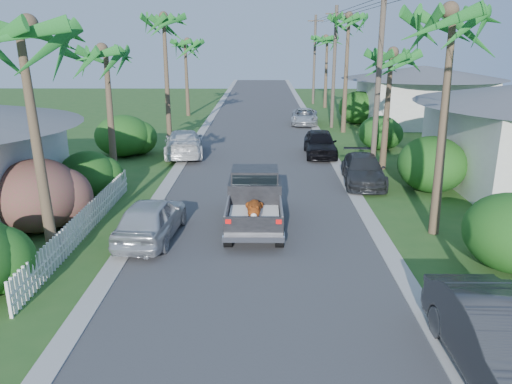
{
  "coord_description": "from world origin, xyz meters",
  "views": [
    {
      "loc": [
        0.19,
        -10.81,
        6.62
      ],
      "look_at": [
        -0.03,
        6.17,
        1.4
      ],
      "focal_mm": 35.0,
      "sensor_mm": 36.0,
      "label": 1
    }
  ],
  "objects_px": {
    "palm_r_c": "(349,17)",
    "palm_r_d": "(327,38)",
    "palm_r_a": "(456,12)",
    "utility_pole_d": "(314,59)",
    "parked_car_rd": "(305,117)",
    "palm_l_b": "(105,50)",
    "parked_car_rm": "(363,170)",
    "parked_car_rf": "(320,143)",
    "palm_l_d": "(185,41)",
    "palm_l_c": "(163,17)",
    "palm_l_a": "(21,27)",
    "palm_r_b": "(391,53)",
    "parked_car_rn": "(502,344)",
    "parked_car_ln": "(151,219)",
    "pickup_truck": "(255,198)",
    "house_right_far": "(421,97)",
    "utility_pole_b": "(378,84)",
    "utility_pole_c": "(334,67)",
    "parked_car_lf": "(184,143)"
  },
  "relations": [
    {
      "from": "palm_l_b",
      "to": "parked_car_rn",
      "type": "bearing_deg",
      "value": -50.15
    },
    {
      "from": "palm_r_b",
      "to": "utility_pole_c",
      "type": "distance_m",
      "value": 13.11
    },
    {
      "from": "palm_r_c",
      "to": "palm_l_b",
      "type": "bearing_deg",
      "value": -132.88
    },
    {
      "from": "palm_r_d",
      "to": "utility_pole_c",
      "type": "bearing_deg",
      "value": -94.29
    },
    {
      "from": "parked_car_rn",
      "to": "parked_car_ln",
      "type": "relative_size",
      "value": 1.13
    },
    {
      "from": "utility_pole_d",
      "to": "parked_car_rd",
      "type": "bearing_deg",
      "value": -98.39
    },
    {
      "from": "parked_car_rd",
      "to": "palm_r_b",
      "type": "xyz_separation_m",
      "value": [
        3.0,
        -14.45,
        5.33
      ]
    },
    {
      "from": "pickup_truck",
      "to": "utility_pole_d",
      "type": "xyz_separation_m",
      "value": [
        5.68,
        36.26,
        3.59
      ]
    },
    {
      "from": "pickup_truck",
      "to": "palm_l_a",
      "type": "bearing_deg",
      "value": -148.59
    },
    {
      "from": "parked_car_lf",
      "to": "palm_l_b",
      "type": "xyz_separation_m",
      "value": [
        -2.39,
        -5.95,
        5.38
      ]
    },
    {
      "from": "palm_r_a",
      "to": "utility_pole_d",
      "type": "height_order",
      "value": "utility_pole_d"
    },
    {
      "from": "pickup_truck",
      "to": "parked_car_rd",
      "type": "xyz_separation_m",
      "value": [
        3.68,
        22.71,
        -0.39
      ]
    },
    {
      "from": "house_right_far",
      "to": "utility_pole_b",
      "type": "relative_size",
      "value": 1.0
    },
    {
      "from": "palm_r_a",
      "to": "utility_pole_d",
      "type": "xyz_separation_m",
      "value": [
        -0.7,
        37.0,
        -2.82
      ]
    },
    {
      "from": "palm_r_d",
      "to": "palm_l_b",
      "type": "bearing_deg",
      "value": -115.41
    },
    {
      "from": "parked_car_rd",
      "to": "palm_r_c",
      "type": "xyz_separation_m",
      "value": [
        2.6,
        -3.45,
        7.49
      ]
    },
    {
      "from": "pickup_truck",
      "to": "house_right_far",
      "type": "xyz_separation_m",
      "value": [
        13.08,
        23.26,
        1.11
      ]
    },
    {
      "from": "palm_r_a",
      "to": "house_right_far",
      "type": "relative_size",
      "value": 0.97
    },
    {
      "from": "palm_l_d",
      "to": "palm_l_c",
      "type": "bearing_deg",
      "value": -87.61
    },
    {
      "from": "utility_pole_d",
      "to": "palm_l_b",
      "type": "bearing_deg",
      "value": -111.8
    },
    {
      "from": "parked_car_ln",
      "to": "utility_pole_d",
      "type": "xyz_separation_m",
      "value": [
        9.2,
        37.84,
        3.87
      ]
    },
    {
      "from": "utility_pole_c",
      "to": "palm_l_b",
      "type": "bearing_deg",
      "value": -127.78
    },
    {
      "from": "parked_car_rn",
      "to": "palm_l_c",
      "type": "bearing_deg",
      "value": 113.75
    },
    {
      "from": "parked_car_ln",
      "to": "palm_l_a",
      "type": "height_order",
      "value": "palm_l_a"
    },
    {
      "from": "palm_l_a",
      "to": "palm_l_b",
      "type": "distance_m",
      "value": 9.05
    },
    {
      "from": "parked_car_rd",
      "to": "palm_l_b",
      "type": "xyz_separation_m",
      "value": [
        -10.4,
        -17.45,
        5.52
      ]
    },
    {
      "from": "parked_car_rd",
      "to": "pickup_truck",
      "type": "bearing_deg",
      "value": -94.37
    },
    {
      "from": "pickup_truck",
      "to": "parked_car_ln",
      "type": "xyz_separation_m",
      "value": [
        -3.52,
        -1.58,
        -0.28
      ]
    },
    {
      "from": "parked_car_rf",
      "to": "parked_car_rd",
      "type": "distance_m",
      "value": 11.35
    },
    {
      "from": "parked_car_rm",
      "to": "palm_l_b",
      "type": "relative_size",
      "value": 0.62
    },
    {
      "from": "palm_l_d",
      "to": "palm_r_a",
      "type": "distance_m",
      "value": 30.8
    },
    {
      "from": "palm_r_a",
      "to": "utility_pole_c",
      "type": "relative_size",
      "value": 0.97
    },
    {
      "from": "parked_car_rn",
      "to": "parked_car_rd",
      "type": "height_order",
      "value": "parked_car_rn"
    },
    {
      "from": "pickup_truck",
      "to": "palm_l_c",
      "type": "bearing_deg",
      "value": 111.21
    },
    {
      "from": "palm_r_c",
      "to": "palm_r_d",
      "type": "height_order",
      "value": "palm_r_c"
    },
    {
      "from": "parked_car_rf",
      "to": "palm_l_b",
      "type": "xyz_separation_m",
      "value": [
        -10.4,
        -6.1,
        5.4
      ]
    },
    {
      "from": "parked_car_rn",
      "to": "house_right_far",
      "type": "distance_m",
      "value": 33.14
    },
    {
      "from": "pickup_truck",
      "to": "parked_car_ln",
      "type": "relative_size",
      "value": 1.19
    },
    {
      "from": "house_right_far",
      "to": "utility_pole_b",
      "type": "bearing_deg",
      "value": -113.52
    },
    {
      "from": "parked_car_lf",
      "to": "utility_pole_b",
      "type": "xyz_separation_m",
      "value": [
        10.01,
        -4.95,
        3.83
      ]
    },
    {
      "from": "parked_car_rm",
      "to": "parked_car_rf",
      "type": "height_order",
      "value": "parked_car_rf"
    },
    {
      "from": "palm_l_a",
      "to": "parked_car_rd",
      "type": "bearing_deg",
      "value": 69.67
    },
    {
      "from": "palm_l_b",
      "to": "utility_pole_b",
      "type": "distance_m",
      "value": 12.54
    },
    {
      "from": "parked_car_rm",
      "to": "utility_pole_d",
      "type": "distance_m",
      "value": 31.06
    },
    {
      "from": "parked_car_rd",
      "to": "palm_r_a",
      "type": "distance_m",
      "value": 24.56
    },
    {
      "from": "palm_l_a",
      "to": "palm_r_a",
      "type": "bearing_deg",
      "value": 13.5
    },
    {
      "from": "palm_l_c",
      "to": "utility_pole_d",
      "type": "xyz_separation_m",
      "value": [
        11.6,
        21.0,
        -3.31
      ]
    },
    {
      "from": "parked_car_rm",
      "to": "parked_car_rd",
      "type": "xyz_separation_m",
      "value": [
        -1.4,
        17.25,
        -0.04
      ]
    },
    {
      "from": "palm_r_a",
      "to": "palm_r_c",
      "type": "relative_size",
      "value": 0.93
    },
    {
      "from": "utility_pole_c",
      "to": "pickup_truck",
      "type": "bearing_deg",
      "value": -104.95
    }
  ]
}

